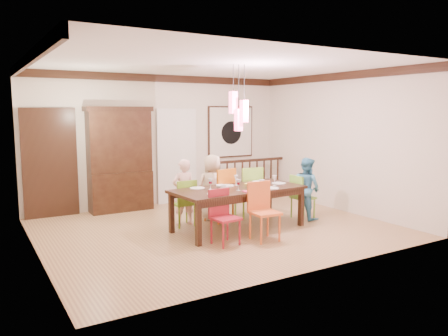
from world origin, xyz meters
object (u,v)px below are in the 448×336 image
dining_table (238,192)px  person_far_left (184,192)px  chair_end_right (303,194)px  china_hutch (120,159)px  person_end_right (306,188)px  chair_far_left (183,199)px  balustrade (250,178)px  person_far_mid (212,187)px

dining_table → person_far_left: 1.06m
chair_end_right → china_hutch: (-2.88, 2.51, 0.61)m
person_end_right → chair_far_left: bearing=65.4°
dining_table → person_end_right: bearing=-4.9°
chair_end_right → china_hutch: china_hutch is taller
dining_table → balustrade: (1.72, 2.19, -0.18)m
balustrade → china_hutch: bearing=172.8°
chair_far_left → chair_end_right: chair_far_left is taller
chair_far_left → person_end_right: size_ratio=0.71×
dining_table → person_end_right: 1.56m
chair_far_left → person_end_right: bearing=159.7°
dining_table → balustrade: size_ratio=1.09×
dining_table → china_hutch: china_hutch is taller
chair_far_left → balustrade: size_ratio=0.39×
chair_far_left → chair_end_right: size_ratio=1.00×
person_end_right → person_far_mid: bearing=55.0°
person_far_left → dining_table: bearing=132.9°
balustrade → chair_end_right: bearing=-95.8°
chair_far_left → person_far_left: size_ratio=0.71×
chair_far_left → person_far_left: (0.05, 0.08, 0.12)m
chair_end_right → person_far_mid: size_ratio=0.68×
balustrade → person_far_mid: 2.23m
person_far_left → balustrade: bearing=-148.3°
person_far_left → person_end_right: 2.40m
chair_far_left → china_hutch: bearing=-73.7°
chair_end_right → person_far_mid: bearing=63.8°
chair_end_right → person_far_mid: person_far_mid is taller
dining_table → person_far_left: person_far_left is taller
chair_end_right → person_far_mid: 1.79m
china_hutch → person_far_mid: 2.17m
chair_end_right → china_hutch: size_ratio=0.39×
dining_table → balustrade: 2.79m
chair_end_right → balustrade: 2.17m
balustrade → person_far_left: 2.79m
chair_far_left → person_far_left: 0.15m
china_hutch → person_end_right: china_hutch is taller
china_hutch → person_far_left: size_ratio=1.79×
balustrade → person_far_mid: person_far_mid is taller
dining_table → chair_far_left: 1.05m
chair_far_left → person_far_mid: (0.69, 0.12, 0.14)m
dining_table → person_far_left: (-0.69, 0.80, -0.06)m
person_far_mid → chair_end_right: bearing=162.7°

